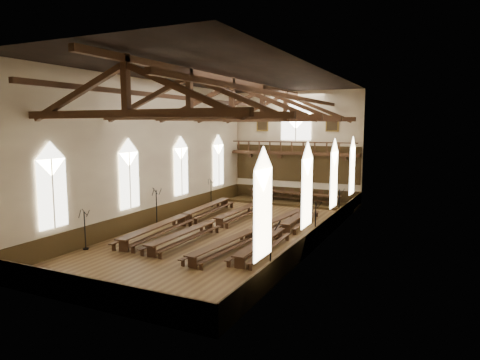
% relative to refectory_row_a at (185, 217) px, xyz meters
% --- Properties ---
extents(ground, '(26.00, 26.00, 0.00)m').
position_rel_refectory_row_a_xyz_m(ground, '(3.86, -0.25, -0.56)').
color(ground, brown).
rests_on(ground, ground).
extents(room_walls, '(26.00, 26.00, 26.00)m').
position_rel_refectory_row_a_xyz_m(room_walls, '(3.86, -0.25, 5.90)').
color(room_walls, beige).
rests_on(room_walls, ground).
extents(wainscot_band, '(12.00, 26.00, 1.20)m').
position_rel_refectory_row_a_xyz_m(wainscot_band, '(3.86, -0.25, 0.04)').
color(wainscot_band, '#382710').
rests_on(wainscot_band, ground).
extents(side_windows, '(11.85, 19.80, 4.50)m').
position_rel_refectory_row_a_xyz_m(side_windows, '(3.86, -0.25, 3.18)').
color(side_windows, white).
rests_on(side_windows, room_walls).
extents(end_window, '(2.80, 0.12, 3.80)m').
position_rel_refectory_row_a_xyz_m(end_window, '(3.86, 12.65, 6.66)').
color(end_window, white).
rests_on(end_window, room_walls).
extents(minstrels_gallery, '(11.80, 1.24, 3.70)m').
position_rel_refectory_row_a_xyz_m(minstrels_gallery, '(3.86, 12.41, 3.34)').
color(minstrels_gallery, '#3A2412').
rests_on(minstrels_gallery, room_walls).
extents(portraits, '(7.75, 0.09, 1.45)m').
position_rel_refectory_row_a_xyz_m(portraits, '(3.86, 12.65, 6.54)').
color(portraits, brown).
rests_on(portraits, room_walls).
extents(roof_trusses, '(11.70, 25.70, 2.80)m').
position_rel_refectory_row_a_xyz_m(roof_trusses, '(3.86, -0.25, 7.65)').
color(roof_trusses, '#3A2412').
rests_on(roof_trusses, room_walls).
extents(refectory_row_a, '(2.09, 14.68, 0.77)m').
position_rel_refectory_row_a_xyz_m(refectory_row_a, '(0.00, 0.00, 0.00)').
color(refectory_row_a, '#3A2412').
rests_on(refectory_row_a, ground).
extents(refectory_row_b, '(1.49, 14.04, 0.71)m').
position_rel_refectory_row_a_xyz_m(refectory_row_b, '(2.58, -0.39, -0.04)').
color(refectory_row_b, '#3A2412').
rests_on(refectory_row_b, ground).
extents(refectory_row_c, '(1.90, 13.74, 0.67)m').
position_rel_refectory_row_a_xyz_m(refectory_row_c, '(5.98, -1.10, -0.07)').
color(refectory_row_c, '#3A2412').
rests_on(refectory_row_c, ground).
extents(refectory_row_d, '(1.60, 13.85, 0.69)m').
position_rel_refectory_row_a_xyz_m(refectory_row_d, '(7.27, -0.10, -0.06)').
color(refectory_row_d, '#3A2412').
rests_on(refectory_row_d, ground).
extents(dais, '(11.40, 3.16, 0.21)m').
position_rel_refectory_row_a_xyz_m(dais, '(4.19, 11.15, -0.46)').
color(dais, '#382710').
rests_on(dais, ground).
extents(high_table, '(8.66, 1.97, 0.81)m').
position_rel_refectory_row_a_xyz_m(high_table, '(4.19, 11.15, 0.33)').
color(high_table, '#3A2412').
rests_on(high_table, dais).
extents(high_chairs, '(6.78, 0.48, 1.03)m').
position_rel_refectory_row_a_xyz_m(high_chairs, '(4.19, 11.99, 0.21)').
color(high_chairs, '#3A2412').
rests_on(high_chairs, dais).
extents(candelabrum_left_near, '(0.65, 0.70, 2.29)m').
position_rel_refectory_row_a_xyz_m(candelabrum_left_near, '(-1.69, -7.52, 0.13)').
color(candelabrum_left_near, black).
rests_on(candelabrum_left_near, ground).
extents(candelabrum_left_mid, '(0.79, 0.75, 2.62)m').
position_rel_refectory_row_a_xyz_m(candelabrum_left_mid, '(-1.69, -0.94, 0.23)').
color(candelabrum_left_mid, black).
rests_on(candelabrum_left_mid, ground).
extents(candelabrum_left_far, '(0.65, 0.74, 2.40)m').
position_rel_refectory_row_a_xyz_m(candelabrum_left_far, '(-1.69, 6.74, 0.17)').
color(candelabrum_left_far, black).
rests_on(candelabrum_left_far, ground).
extents(candelabrum_right_near, '(0.84, 0.80, 2.77)m').
position_rel_refectory_row_a_xyz_m(candelabrum_right_near, '(9.41, -7.49, 0.28)').
color(candelabrum_right_near, black).
rests_on(candelabrum_right_near, ground).
extents(candelabrum_right_mid, '(0.73, 0.72, 2.45)m').
position_rel_refectory_row_a_xyz_m(candelabrum_right_mid, '(9.41, -0.19, 0.18)').
color(candelabrum_right_mid, black).
rests_on(candelabrum_right_mid, ground).
extents(candelabrum_right_far, '(0.71, 0.71, 2.40)m').
position_rel_refectory_row_a_xyz_m(candelabrum_right_far, '(9.41, 6.11, 0.17)').
color(candelabrum_right_far, black).
rests_on(candelabrum_right_far, ground).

